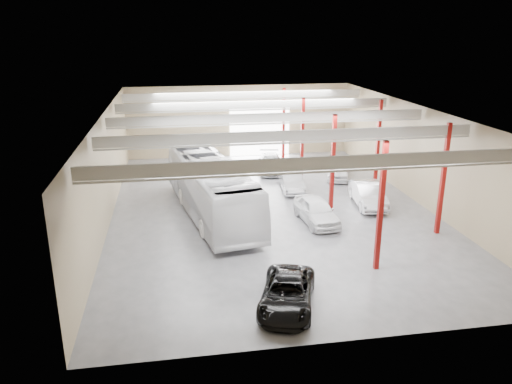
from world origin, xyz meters
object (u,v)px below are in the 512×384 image
object	(u,v)px
black_sedan	(287,293)
car_row_c	(271,163)
car_right_far	(338,169)
car_right_near	(368,194)
car_row_a	(316,210)
coach_bus	(211,188)
car_row_b	(292,181)

from	to	relation	value
black_sedan	car_row_c	bearing A→B (deg)	99.13
car_right_far	car_right_near	bearing A→B (deg)	-71.32
car_row_c	car_right_near	bearing A→B (deg)	-55.00
black_sedan	car_row_a	world-z (taller)	car_row_a
car_row_c	car_right_far	xyz separation A→B (m)	(5.34, -3.00, 0.02)
coach_bus	black_sedan	bearing A→B (deg)	-88.89
black_sedan	car_row_b	size ratio (longest dim) A/B	1.12
coach_bus	car_row_b	distance (m)	8.15
car_row_a	car_right_far	bearing A→B (deg)	58.70
car_right_near	black_sedan	bearing A→B (deg)	-118.49
car_row_b	car_row_c	size ratio (longest dim) A/B	0.88
coach_bus	car_row_a	bearing A→B (deg)	-30.64
car_right_far	coach_bus	bearing A→B (deg)	-128.42
car_row_c	coach_bus	bearing A→B (deg)	-113.59
black_sedan	car_right_far	size ratio (longest dim) A/B	1.13
coach_bus	car_row_a	distance (m)	7.26
car_row_b	car_row_c	bearing A→B (deg)	100.67
car_row_a	car_right_near	size ratio (longest dim) A/B	0.95
car_row_c	car_right_far	distance (m)	6.12
coach_bus	car_right_near	distance (m)	11.36
car_row_b	car_right_near	world-z (taller)	car_right_near
car_row_b	car_row_c	xyz separation A→B (m)	(-0.60, 5.61, -0.00)
black_sedan	car_row_a	xyz separation A→B (m)	(4.28, 10.00, 0.13)
car_row_b	car_right_near	xyz separation A→B (m)	(4.60, -4.43, 0.10)
black_sedan	car_row_a	bearing A→B (deg)	85.21
car_row_b	car_right_far	xyz separation A→B (m)	(4.74, 2.61, 0.02)
car_row_a	car_row_b	distance (m)	7.02
car_right_near	car_right_far	world-z (taller)	car_right_near
coach_bus	car_right_near	xyz separation A→B (m)	(11.30, 0.04, -1.12)
car_row_b	car_row_c	distance (m)	5.64
car_row_c	car_right_near	distance (m)	11.30
car_row_b	car_right_far	size ratio (longest dim) A/B	1.01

